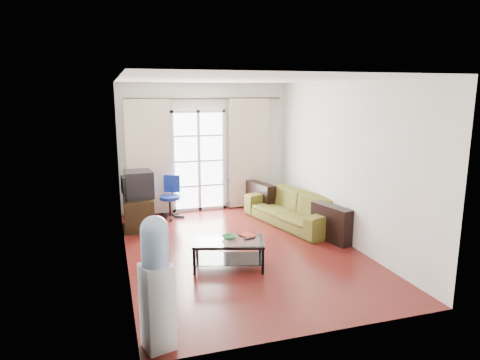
% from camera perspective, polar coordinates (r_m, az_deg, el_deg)
% --- Properties ---
extents(floor, '(5.20, 5.20, 0.00)m').
position_cam_1_polar(floor, '(7.05, 0.17, -9.24)').
color(floor, maroon).
rests_on(floor, ground).
extents(ceiling, '(5.20, 5.20, 0.00)m').
position_cam_1_polar(ceiling, '(6.59, 0.19, 13.28)').
color(ceiling, white).
rests_on(ceiling, wall_back).
extents(wall_back, '(3.60, 0.02, 2.70)m').
position_cam_1_polar(wall_back, '(9.17, -4.69, 4.33)').
color(wall_back, white).
rests_on(wall_back, floor).
extents(wall_front, '(3.60, 0.02, 2.70)m').
position_cam_1_polar(wall_front, '(4.33, 10.52, -4.13)').
color(wall_front, white).
rests_on(wall_front, floor).
extents(wall_left, '(0.02, 5.20, 2.70)m').
position_cam_1_polar(wall_left, '(6.39, -15.41, 0.74)').
color(wall_left, white).
rests_on(wall_left, floor).
extents(wall_right, '(0.02, 5.20, 2.70)m').
position_cam_1_polar(wall_right, '(7.42, 13.58, 2.30)').
color(wall_right, white).
rests_on(wall_right, floor).
extents(french_door, '(1.16, 0.06, 2.15)m').
position_cam_1_polar(french_door, '(9.13, -5.50, 2.54)').
color(french_door, white).
rests_on(french_door, wall_back).
extents(curtain_rod, '(3.30, 0.04, 0.04)m').
position_cam_1_polar(curtain_rod, '(9.00, -4.66, 10.77)').
color(curtain_rod, '#4C3F2D').
rests_on(curtain_rod, wall_back).
extents(curtain_left, '(0.90, 0.07, 2.35)m').
position_cam_1_polar(curtain_left, '(8.89, -12.08, 2.91)').
color(curtain_left, beige).
rests_on(curtain_left, curtain_rod).
extents(curtain_right, '(0.90, 0.07, 2.35)m').
position_cam_1_polar(curtain_right, '(9.33, 1.20, 3.56)').
color(curtain_right, beige).
rests_on(curtain_right, curtain_rod).
extents(radiator, '(0.64, 0.12, 0.64)m').
position_cam_1_polar(radiator, '(9.46, 0.28, -1.68)').
color(radiator, gray).
rests_on(radiator, floor).
extents(sofa, '(2.54, 1.86, 0.63)m').
position_cam_1_polar(sofa, '(8.30, 6.95, -3.81)').
color(sofa, '#646722').
rests_on(sofa, floor).
extents(coffee_table, '(1.14, 0.84, 0.41)m').
position_cam_1_polar(coffee_table, '(6.29, -1.52, -9.29)').
color(coffee_table, silver).
rests_on(coffee_table, floor).
extents(bowl, '(0.34, 0.34, 0.05)m').
position_cam_1_polar(bowl, '(6.29, -1.44, -7.61)').
color(bowl, green).
rests_on(bowl, coffee_table).
extents(book, '(0.33, 0.35, 0.02)m').
position_cam_1_polar(book, '(6.36, 0.41, -7.55)').
color(book, maroon).
rests_on(book, coffee_table).
extents(remote, '(0.17, 0.07, 0.02)m').
position_cam_1_polar(remote, '(6.28, 1.26, -7.80)').
color(remote, black).
rests_on(remote, coffee_table).
extents(tv_stand, '(0.55, 0.81, 0.59)m').
position_cam_1_polar(tv_stand, '(8.25, -13.36, -4.28)').
color(tv_stand, black).
rests_on(tv_stand, floor).
extents(crt_tv, '(0.59, 0.58, 0.50)m').
position_cam_1_polar(crt_tv, '(8.15, -13.56, -0.55)').
color(crt_tv, black).
rests_on(crt_tv, tv_stand).
extents(task_chair, '(0.76, 0.76, 0.85)m').
position_cam_1_polar(task_chair, '(8.83, -9.25, -3.35)').
color(task_chair, black).
rests_on(task_chair, floor).
extents(water_cooler, '(0.35, 0.35, 1.37)m').
position_cam_1_polar(water_cooler, '(4.34, -11.08, -13.02)').
color(water_cooler, white).
rests_on(water_cooler, floor).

